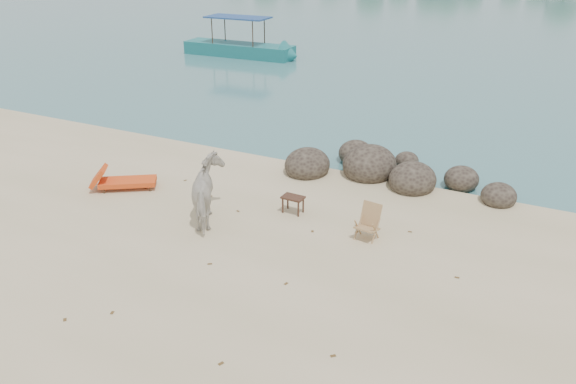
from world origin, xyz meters
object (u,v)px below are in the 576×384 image
at_px(boulders, 379,170).
at_px(side_table, 293,206).
at_px(lounge_chair, 128,180).
at_px(deck_chair, 367,224).
at_px(cow, 209,193).
at_px(boat_near, 238,23).

distance_m(boulders, side_table, 3.46).
distance_m(boulders, lounge_chair, 7.19).
bearing_deg(boulders, lounge_chair, -146.89).
bearing_deg(side_table, deck_chair, -9.68).
bearing_deg(cow, side_table, -175.41).
relative_size(boulders, cow, 3.54).
bearing_deg(side_table, lounge_chair, -169.49).
bearing_deg(boulders, deck_chair, -76.32).
relative_size(boulders, side_table, 11.78).
relative_size(side_table, boat_near, 0.07).
distance_m(boulders, boat_near, 19.18).
bearing_deg(deck_chair, cow, -158.96).
bearing_deg(deck_chair, boat_near, 136.80).
relative_size(lounge_chair, deck_chair, 2.36).
distance_m(lounge_chair, deck_chair, 6.93).
distance_m(deck_chair, boat_near, 22.54).
xyz_separation_m(side_table, boat_near, (-11.87, 17.16, 1.59)).
bearing_deg(boulders, boat_near, 133.27).
distance_m(boulders, deck_chair, 3.80).
bearing_deg(side_table, boat_near, 127.03).
height_order(cow, deck_chair, cow).
bearing_deg(boulders, side_table, -110.76).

